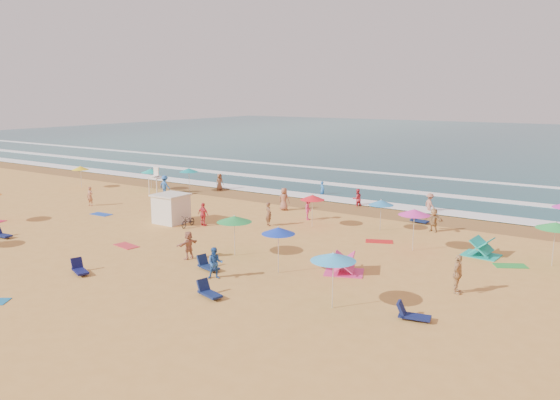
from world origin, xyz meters
The scene contains 13 objects.
ground centered at (0.00, 0.00, 0.00)m, with size 220.00×220.00×0.00m, color gold.
ocean centered at (0.00, 84.00, 0.00)m, with size 220.00×140.00×0.18m, color #0C4756.
wet_sand centered at (0.00, 12.50, 0.01)m, with size 220.00×220.00×0.00m, color olive.
surf_foam centered at (0.00, 21.32, 0.10)m, with size 200.00×18.70×0.05m.
cabana centered at (-4.01, 0.92, 1.00)m, with size 2.00×2.00×2.00m, color silver.
cabana_roof centered at (-4.01, 0.92, 2.06)m, with size 2.20×2.20×0.12m, color silver.
bicycle centered at (-2.11, 0.62, 0.41)m, with size 0.55×1.57×0.83m, color black.
lifeguard_stand centered at (-13.36, 8.57, 1.05)m, with size 1.20×1.20×2.10m, color white, non-canonical shape.
beach_umbrellas centered at (4.80, 0.92, 2.14)m, with size 52.80×30.01×0.82m.
loungers centered at (7.03, -5.35, 0.17)m, with size 43.31×27.19×0.34m.
towels centered at (2.58, -3.02, 0.01)m, with size 42.82×25.23×0.03m.
popup_tents centered at (14.19, 1.29, 0.60)m, with size 7.54×9.16×1.20m.
beachgoers centered at (0.45, 4.70, 0.81)m, with size 41.13×27.20×2.13m.
Camera 1 is at (23.77, -26.99, 9.29)m, focal length 35.00 mm.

